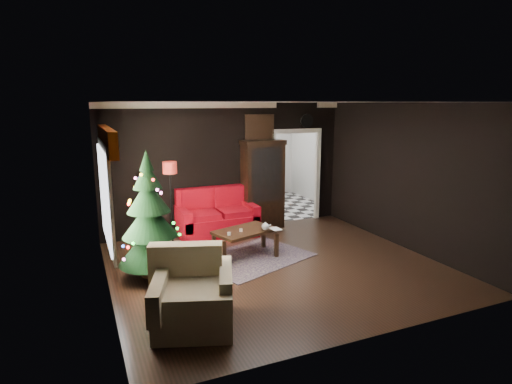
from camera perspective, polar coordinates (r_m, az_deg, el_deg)
name	(u,v)px	position (r m, az deg, el deg)	size (l,w,h in m)	color
floor	(276,266)	(7.48, 2.77, -9.98)	(5.50, 5.50, 0.00)	black
ceiling	(278,102)	(6.94, 3.00, 12.01)	(5.50, 5.50, 0.00)	white
wall_back	(227,167)	(9.35, -3.88, 3.36)	(5.50, 5.50, 0.00)	black
wall_front	(374,227)	(5.02, 15.58, -4.58)	(5.50, 5.50, 0.00)	black
wall_left	(103,203)	(6.38, -19.88, -1.35)	(5.50, 5.50, 0.00)	black
wall_right	(406,177)	(8.63, 19.52, 1.98)	(5.50, 5.50, 0.00)	black
doorway	(295,178)	(10.09, 5.29, 1.96)	(1.10, 0.10, 2.10)	silver
left_window	(105,196)	(6.57, -19.68, -0.53)	(0.05, 1.60, 1.40)	white
valance	(107,140)	(6.46, -19.48, 6.65)	(0.12, 2.10, 0.35)	#943706
kitchen_floor	(268,206)	(11.62, 1.66, -1.96)	(3.00, 3.00, 0.00)	white
kitchen_window	(248,140)	(12.65, -1.08, 6.99)	(0.70, 0.06, 0.70)	white
rug	(253,257)	(7.85, -0.41, -8.82)	(1.99, 1.45, 0.01)	#34272D
loveseat	(217,213)	(8.99, -5.25, -2.87)	(1.70, 0.90, 1.00)	maroon
curio_cabinet	(263,186)	(9.49, 0.89, 0.76)	(0.90, 0.45, 1.90)	black
floor_lamp	(171,206)	(8.38, -11.34, -1.82)	(0.29, 0.29, 1.72)	black
christmas_tree	(149,216)	(6.83, -14.20, -3.18)	(1.03, 1.03, 1.96)	black
armchair	(194,292)	(5.50, -8.41, -13.23)	(1.02, 1.02, 1.04)	tan
coffee_table	(245,243)	(7.86, -1.51, -6.83)	(1.10, 0.66, 0.50)	black
teapot	(265,226)	(7.73, 1.26, -4.66)	(0.15, 0.15, 0.15)	silver
cup_a	(229,234)	(7.48, -3.65, -5.63)	(0.06, 0.06, 0.05)	white
cup_b	(241,230)	(7.68, -2.04, -5.15)	(0.06, 0.06, 0.05)	white
book	(272,224)	(7.73, 2.14, -4.36)	(0.17, 0.02, 0.23)	#987559
wall_clock	(307,121)	(10.03, 6.85, 9.51)	(0.32, 0.32, 0.06)	silver
painting	(259,128)	(9.49, 0.46, 8.68)	(0.62, 0.05, 0.52)	tan
kitchen_counter	(251,183)	(12.60, -0.62, 1.23)	(1.80, 0.60, 0.90)	silver
kitchen_table	(263,196)	(11.15, 0.93, -0.58)	(0.70, 0.70, 0.75)	brown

